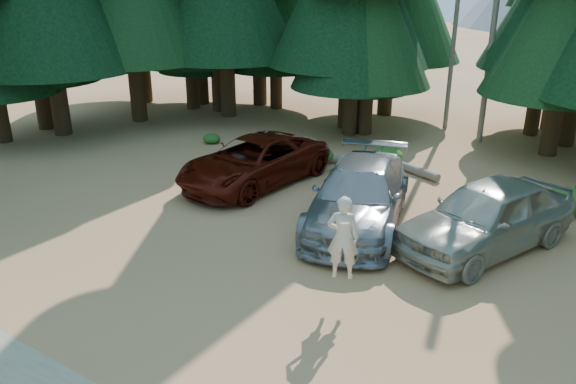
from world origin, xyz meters
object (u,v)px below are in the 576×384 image
at_px(frisbee_player, 343,237).
at_px(log_mid, 399,165).
at_px(red_pickup, 254,161).
at_px(log_left, 308,157).
at_px(silver_minivan_center, 359,195).
at_px(silver_minivan_right, 487,216).
at_px(log_right, 533,200).

bearing_deg(frisbee_player, log_mid, -98.42).
distance_m(red_pickup, log_left, 3.20).
distance_m(silver_minivan_center, frisbee_player, 4.31).
height_order(silver_minivan_center, log_mid, silver_minivan_center).
bearing_deg(silver_minivan_right, red_pickup, -163.23).
bearing_deg(silver_minivan_center, log_mid, 83.39).
xyz_separation_m(frisbee_player, log_mid, (-2.47, 9.30, -1.42)).
distance_m(red_pickup, silver_minivan_right, 7.99).
bearing_deg(silver_minivan_right, silver_minivan_center, -151.76).
xyz_separation_m(red_pickup, silver_minivan_center, (4.50, -1.11, 0.07)).
bearing_deg(red_pickup, frisbee_player, -34.24).
xyz_separation_m(silver_minivan_right, log_left, (-7.70, 3.86, -0.77)).
height_order(log_mid, log_right, log_mid).
relative_size(silver_minivan_right, frisbee_player, 2.92).
bearing_deg(log_right, silver_minivan_right, -120.14).
relative_size(silver_minivan_right, log_left, 1.23).
distance_m(log_left, log_mid, 3.48).
xyz_separation_m(red_pickup, silver_minivan_right, (7.96, -0.74, 0.12)).
bearing_deg(silver_minivan_center, log_right, 31.25).
distance_m(frisbee_player, log_left, 10.13).
xyz_separation_m(red_pickup, log_left, (0.26, 3.13, -0.65)).
relative_size(frisbee_player, log_left, 0.42).
relative_size(frisbee_player, log_right, 0.42).
bearing_deg(log_left, log_mid, -1.81).
bearing_deg(log_right, log_left, 157.51).
xyz_separation_m(red_pickup, frisbee_player, (6.04, -5.08, 0.77)).
bearing_deg(silver_minivan_right, log_right, 105.15).
distance_m(red_pickup, log_mid, 5.57).
bearing_deg(silver_minivan_center, silver_minivan_right, -10.38).
bearing_deg(red_pickup, log_left, 91.02).
height_order(silver_minivan_center, silver_minivan_right, silver_minivan_right).
distance_m(red_pickup, log_right, 9.06).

